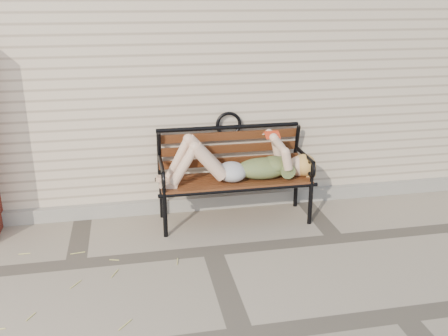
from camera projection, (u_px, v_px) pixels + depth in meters
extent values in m
plane|color=gray|center=(212.00, 251.00, 4.71)|extent=(80.00, 80.00, 0.00)
cube|color=beige|center=(175.00, 52.00, 6.98)|extent=(8.00, 4.00, 3.00)
cube|color=gray|center=(197.00, 203.00, 5.58)|extent=(8.00, 0.10, 0.15)
cylinder|color=black|center=(165.00, 215.00, 4.91)|extent=(0.04, 0.04, 0.46)
cylinder|color=black|center=(161.00, 197.00, 5.34)|extent=(0.04, 0.04, 0.46)
cylinder|color=black|center=(310.00, 203.00, 5.19)|extent=(0.04, 0.04, 0.46)
cylinder|color=black|center=(296.00, 187.00, 5.61)|extent=(0.04, 0.04, 0.46)
cube|color=brown|center=(235.00, 180.00, 5.19)|extent=(1.55, 0.50, 0.03)
cylinder|color=black|center=(240.00, 190.00, 4.98)|extent=(1.63, 0.04, 0.04)
cylinder|color=black|center=(230.00, 174.00, 5.40)|extent=(1.63, 0.04, 0.04)
torus|color=black|center=(229.00, 124.00, 5.33)|extent=(0.28, 0.04, 0.28)
ellipsoid|color=#093141|center=(263.00, 168.00, 5.17)|extent=(0.55, 0.32, 0.21)
ellipsoid|color=#093141|center=(274.00, 164.00, 5.18)|extent=(0.27, 0.31, 0.16)
ellipsoid|color=silver|center=(232.00, 172.00, 5.11)|extent=(0.31, 0.35, 0.19)
sphere|color=#CFAD8B|center=(299.00, 166.00, 5.24)|extent=(0.22, 0.22, 0.22)
ellipsoid|color=#DFAB54|center=(304.00, 165.00, 5.25)|extent=(0.25, 0.26, 0.23)
cube|color=red|center=(271.00, 132.00, 5.05)|extent=(0.14, 0.02, 0.02)
cube|color=white|center=(272.00, 136.00, 5.02)|extent=(0.14, 0.09, 0.05)
cube|color=white|center=(270.00, 133.00, 5.10)|extent=(0.14, 0.09, 0.05)
cube|color=red|center=(273.00, 135.00, 5.02)|extent=(0.15, 0.10, 0.05)
cube|color=red|center=(270.00, 133.00, 5.10)|extent=(0.15, 0.10, 0.05)
cylinder|color=#C8C162|center=(108.00, 295.00, 4.03)|extent=(0.09, 0.05, 0.01)
cylinder|color=#C8C162|center=(62.00, 281.00, 4.21)|extent=(0.11, 0.03, 0.01)
cylinder|color=#C8C162|center=(99.00, 328.00, 3.63)|extent=(0.07, 0.12, 0.01)
cylinder|color=#C8C162|center=(108.00, 246.00, 4.79)|extent=(0.06, 0.09, 0.01)
cylinder|color=#C8C162|center=(134.00, 292.00, 4.06)|extent=(0.02, 0.11, 0.01)
cylinder|color=#C8C162|center=(44.00, 254.00, 4.64)|extent=(0.13, 0.01, 0.01)
cylinder|color=#C8C162|center=(71.00, 286.00, 4.14)|extent=(0.02, 0.14, 0.01)
cylinder|color=#C8C162|center=(54.00, 281.00, 4.21)|extent=(0.08, 0.07, 0.01)
cylinder|color=#C8C162|center=(154.00, 325.00, 3.66)|extent=(0.01, 0.08, 0.01)
cylinder|color=#C8C162|center=(155.00, 303.00, 3.92)|extent=(0.10, 0.07, 0.01)
cylinder|color=#C8C162|center=(115.00, 262.00, 4.51)|extent=(0.16, 0.09, 0.01)
cylinder|color=#C8C162|center=(110.00, 306.00, 3.88)|extent=(0.06, 0.07, 0.01)
cylinder|color=#C8C162|center=(56.00, 286.00, 4.14)|extent=(0.02, 0.12, 0.01)
cylinder|color=#C8C162|center=(44.00, 260.00, 4.54)|extent=(0.06, 0.16, 0.01)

